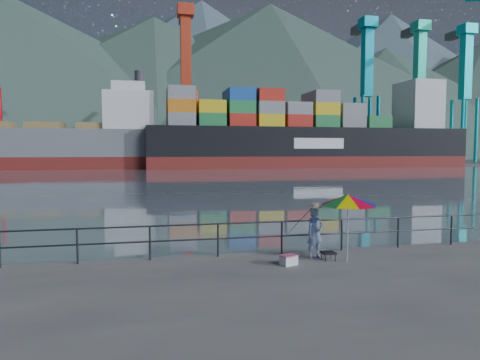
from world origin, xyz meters
name	(u,v)px	position (x,y,z in m)	size (l,w,h in m)	color
ground	(314,335)	(0.00, -3.50, -0.25)	(24.00, 11.00, 0.50)	#5E5B59
harbor_water	(159,160)	(0.00, 130.00, 0.00)	(500.00, 280.00, 0.00)	slate
far_dock	(204,163)	(10.00, 93.00, 0.00)	(200.00, 40.00, 0.40)	#514F4C
guardrail	(250,238)	(0.00, 1.70, 0.52)	(22.00, 0.06, 1.03)	#2D3033
mountains	(232,87)	(38.82, 207.75, 35.55)	(600.00, 332.80, 80.00)	#385147
port_cranes	(299,95)	(31.00, 84.00, 16.00)	(116.00, 28.00, 38.40)	#B50C14
container_stacks	(303,152)	(35.82, 94.08, 2.74)	(58.00, 8.40, 7.80)	orange
fisherman	(315,233)	(1.80, 0.97, 0.75)	(0.55, 0.36, 1.50)	navy
beach_umbrella	(348,200)	(2.53, 0.33, 1.79)	(1.72, 1.72, 1.96)	white
folding_stool	(328,256)	(2.07, 0.61, 0.13)	(0.38, 0.38, 0.25)	black
cooler_bag	(289,260)	(0.78, 0.37, 0.13)	(0.44, 0.30, 0.26)	silver
fishing_rod	(297,251)	(1.56, 1.86, 0.00)	(0.02, 0.02, 2.09)	black
bulk_carrier	(55,145)	(-19.84, 72.57, 4.19)	(47.36, 8.20, 14.50)	maroon
container_ship	(317,137)	(30.20, 71.07, 5.80)	(64.30, 10.72, 18.10)	maroon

